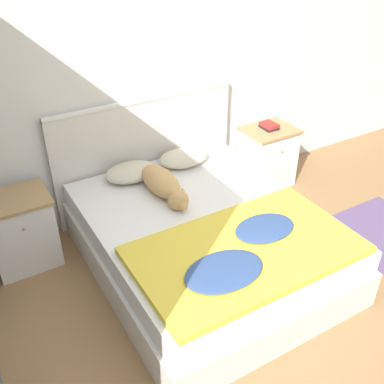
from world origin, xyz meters
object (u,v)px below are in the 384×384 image
nightstand_left (22,231)px  nightstand_right (267,156)px  bed (205,241)px  dog (164,184)px  book_stack (269,126)px  pillow_left (131,172)px  pillow_right (183,158)px

nightstand_left → nightstand_right: size_ratio=1.00×
bed → dog: 0.58m
book_stack → nightstand_left: bearing=-179.6°
nightstand_left → dog: size_ratio=0.83×
pillow_left → bed: bearing=-72.1°
pillow_left → dog: 0.40m
bed → pillow_left: 0.92m
nightstand_right → pillow_left: nightstand_right is taller
nightstand_right → dog: 1.47m
nightstand_right → pillow_right: (-1.00, 0.02, 0.25)m
pillow_right → book_stack: 1.01m
bed → pillow_left: (-0.27, 0.82, 0.32)m
pillow_left → book_stack: 1.54m
dog → nightstand_right: bearing=14.0°
bed → book_stack: bearing=32.7°
bed → nightstand_right: nightstand_right is taller
dog → book_stack: bearing=14.8°
bed → pillow_right: (0.27, 0.82, 0.32)m
nightstand_left → pillow_left: (1.00, 0.02, 0.25)m
nightstand_left → bed: bearing=-32.1°
pillow_right → dog: dog is taller
nightstand_right → pillow_left: (-1.53, 0.02, 0.25)m
bed → pillow_left: pillow_left is taller
book_stack → dog: bearing=-165.2°
bed → nightstand_right: (1.27, 0.80, 0.07)m
nightstand_left → pillow_left: size_ratio=1.35×
pillow_left → pillow_right: size_ratio=1.00×
pillow_left → book_stack: bearing=-0.2°
bed → pillow_right: 0.92m
bed → book_stack: book_stack is taller
book_stack → pillow_right: bearing=179.8°
book_stack → nightstand_right: bearing=-95.0°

